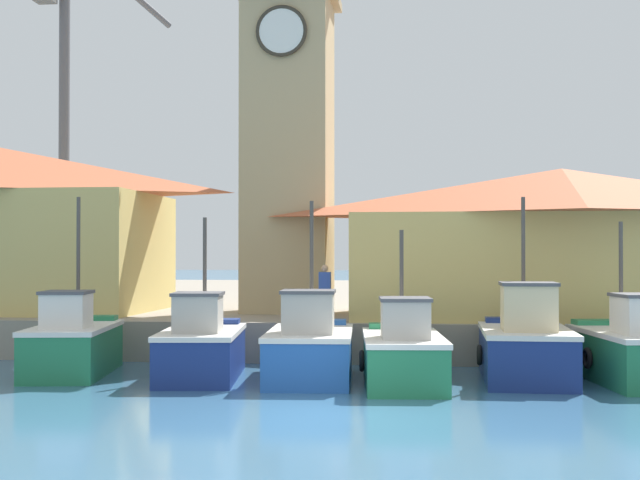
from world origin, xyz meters
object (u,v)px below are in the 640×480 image
clock_tower (288,95)px  dock_worker_near_tower (325,292)px  fishing_boat_left_outer (202,348)px  fishing_boat_mid_right (630,351)px  fishing_boat_center (526,347)px  port_crane_near (68,154)px  fishing_boat_far_left (73,344)px  fishing_boat_left_inner (310,348)px  fishing_boat_mid_left (403,354)px  warehouse_right (562,241)px

clock_tower → dock_worker_near_tower: bearing=-66.6°
fishing_boat_left_outer → clock_tower: clock_tower is taller
fishing_boat_mid_right → dock_worker_near_tower: 8.59m
fishing_boat_center → clock_tower: bearing=133.6°
dock_worker_near_tower → port_crane_near: bearing=129.6°
fishing_boat_far_left → clock_tower: size_ratio=0.30×
fishing_boat_left_outer → dock_worker_near_tower: 4.92m
fishing_boat_far_left → fishing_boat_left_inner: bearing=-2.2°
fishing_boat_left_outer → fishing_boat_left_inner: size_ratio=0.99×
fishing_boat_far_left → clock_tower: clock_tower is taller
fishing_boat_mid_right → dock_worker_near_tower: (-7.74, 3.52, 1.23)m
clock_tower → fishing_boat_center: bearing=-46.4°
dock_worker_near_tower → fishing_boat_mid_right: bearing=-24.4°
fishing_boat_mid_right → fishing_boat_center: bearing=178.9°
fishing_boat_far_left → fishing_boat_mid_left: (8.41, -0.74, -0.04)m
warehouse_right → fishing_boat_left_inner: bearing=-137.7°
clock_tower → fishing_boat_left_inner: bearing=-77.4°
fishing_boat_mid_left → port_crane_near: port_crane_near is taller
fishing_boat_mid_right → warehouse_right: size_ratio=0.35×
fishing_boat_far_left → fishing_boat_left_inner: size_ratio=1.02×
port_crane_near → fishing_boat_center: bearing=-46.9°
fishing_boat_far_left → clock_tower: (4.38, 7.59, 7.64)m
fishing_boat_mid_left → port_crane_near: (-18.04, 23.45, 7.56)m
fishing_boat_mid_right → port_crane_near: size_ratio=0.24×
fishing_boat_mid_left → clock_tower: 12.03m
fishing_boat_far_left → port_crane_near: port_crane_near is taller
fishing_boat_mid_left → port_crane_near: 30.54m
fishing_boat_left_outer → warehouse_right: bearing=33.2°
fishing_boat_left_inner → warehouse_right: 9.77m
port_crane_near → clock_tower: bearing=-47.2°
fishing_boat_left_outer → fishing_boat_mid_right: size_ratio=0.96×
fishing_boat_center → fishing_boat_far_left: bearing=-178.7°
fishing_boat_mid_right → clock_tower: 14.19m
port_crane_near → fishing_boat_mid_left: bearing=-52.4°
fishing_boat_far_left → fishing_boat_mid_left: bearing=-5.1°
fishing_boat_left_inner → port_crane_near: size_ratio=0.24×
port_crane_near → dock_worker_near_tower: port_crane_near is taller
fishing_boat_far_left → dock_worker_near_tower: 7.21m
fishing_boat_left_outer → fishing_boat_center: 7.94m
fishing_boat_center → clock_tower: (-6.97, 7.33, 7.59)m
fishing_boat_left_outer → clock_tower: bearing=83.0°
fishing_boat_left_inner → port_crane_near: port_crane_near is taller
fishing_boat_mid_left → warehouse_right: size_ratio=0.35×
fishing_boat_center → fishing_boat_mid_right: fishing_boat_center is taller
port_crane_near → fishing_boat_far_left: bearing=-67.0°
fishing_boat_far_left → port_crane_near: bearing=113.0°
fishing_boat_center → port_crane_near: bearing=133.1°
dock_worker_near_tower → fishing_boat_mid_left: bearing=-62.2°
fishing_boat_mid_right → fishing_boat_far_left: bearing=-179.1°
fishing_boat_left_inner → port_crane_near: 28.84m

